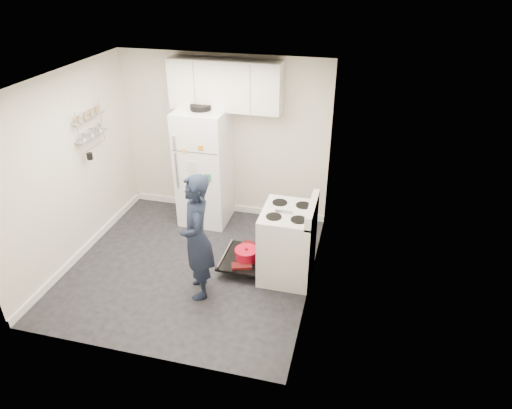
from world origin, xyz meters
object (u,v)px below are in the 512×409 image
(electric_range, at_px, (287,244))
(refrigerator, at_px, (204,167))
(open_oven_door, at_px, (244,256))
(person, at_px, (197,238))

(electric_range, xyz_separation_m, refrigerator, (-1.48, 1.10, 0.43))
(open_oven_door, xyz_separation_m, person, (-0.40, -0.60, 0.61))
(electric_range, height_order, open_oven_door, electric_range)
(electric_range, xyz_separation_m, open_oven_door, (-0.56, -0.02, -0.28))
(electric_range, distance_m, person, 1.19)
(open_oven_door, bearing_deg, electric_range, 1.74)
(electric_range, relative_size, open_oven_door, 1.54)
(person, bearing_deg, electric_range, 98.98)
(open_oven_door, bearing_deg, refrigerator, 129.55)
(refrigerator, bearing_deg, electric_range, -36.58)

